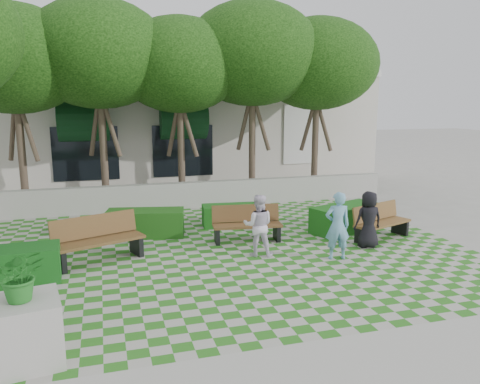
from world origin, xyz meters
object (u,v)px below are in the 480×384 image
object	(u,v)px
hedge_east	(346,218)
person_white	(258,225)
bench_east	(380,222)
hedge_west	(6,266)
hedge_midleft	(145,223)
person_dark	(368,220)
bench_west	(98,240)
planter_front	(24,318)
hedge_midright	(233,215)
person_blue	(337,226)
bench_mid	(247,224)

from	to	relation	value
hedge_east	person_white	size ratio (longest dim) A/B	1.43
bench_east	hedge_west	size ratio (longest dim) A/B	0.91
hedge_midleft	person_dark	bearing A→B (deg)	-26.37
hedge_midleft	hedge_east	bearing A→B (deg)	-11.19
bench_west	hedge_west	world-z (taller)	bench_west
hedge_west	planter_front	distance (m)	3.48
bench_east	bench_west	size ratio (longest dim) A/B	0.88
bench_east	planter_front	world-z (taller)	planter_front
hedge_east	hedge_midleft	world-z (taller)	hedge_east
planter_front	hedge_east	bearing A→B (deg)	32.33
bench_east	person_white	bearing A→B (deg)	165.86
hedge_midright	person_blue	xyz separation A→B (m)	(1.54, -3.63, 0.49)
bench_east	hedge_east	distance (m)	1.10
hedge_midleft	person_dark	distance (m)	6.01
hedge_west	person_dark	world-z (taller)	person_dark
person_dark	planter_front	bearing A→B (deg)	26.58
bench_west	hedge_west	xyz separation A→B (m)	(-1.83, -0.88, -0.15)
hedge_midright	planter_front	world-z (taller)	planter_front
person_white	bench_east	bearing A→B (deg)	-153.91
bench_mid	bench_west	distance (m)	3.85
bench_mid	person_white	distance (m)	1.25
bench_mid	hedge_midright	bearing A→B (deg)	94.14
hedge_midleft	person_white	distance (m)	3.52
hedge_east	person_white	distance (m)	3.43
person_blue	person_white	xyz separation A→B (m)	(-1.71, 0.78, -0.06)
hedge_east	bench_west	bearing A→B (deg)	-173.99
bench_west	person_blue	world-z (taller)	person_blue
bench_west	person_blue	xyz separation A→B (m)	(5.43, -1.42, 0.30)
bench_west	hedge_midleft	size ratio (longest dim) A/B	1.02
person_dark	hedge_west	bearing A→B (deg)	2.78
bench_east	person_white	world-z (taller)	person_white
person_blue	hedge_east	bearing A→B (deg)	-112.30
bench_mid	bench_east	bearing A→B (deg)	-6.14
planter_front	person_white	distance (m)	5.93
bench_west	person_dark	size ratio (longest dim) A/B	1.47
bench_west	planter_front	world-z (taller)	planter_front
hedge_midright	bench_mid	bearing A→B (deg)	-92.84
bench_mid	person_white	bearing A→B (deg)	-87.11
hedge_midright	hedge_midleft	distance (m)	2.67
person_blue	planter_front	bearing A→B (deg)	35.14
bench_mid	hedge_east	distance (m)	3.05
planter_front	person_blue	distance (m)	7.01
bench_east	planter_front	xyz separation A→B (m)	(-8.35, -3.99, 0.23)
hedge_midright	hedge_midleft	xyz separation A→B (m)	(-2.64, -0.38, 0.05)
bench_east	person_dark	size ratio (longest dim) A/B	1.30
hedge_east	bench_east	bearing A→B (deg)	-62.27
hedge_east	hedge_midleft	size ratio (longest dim) A/B	1.02
bench_west	person_dark	xyz separation A→B (m)	(6.62, -0.83, 0.21)
bench_mid	planter_front	bearing A→B (deg)	-127.90
hedge_midright	person_dark	world-z (taller)	person_dark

